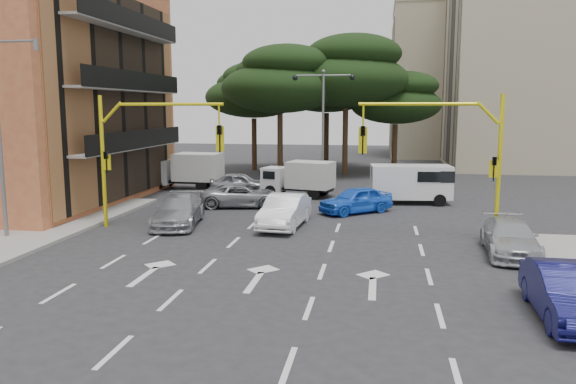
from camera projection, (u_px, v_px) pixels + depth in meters
name	position (u px, v px, depth m)	size (l,w,h in m)	color
ground	(282.00, 244.00, 22.59)	(120.00, 120.00, 0.00)	#28282B
median_strip	(322.00, 187.00, 38.19)	(1.40, 6.00, 0.15)	gray
apartment_beige_near	(568.00, 62.00, 49.19)	(20.20, 12.15, 18.70)	#B8AB8A
apartment_beige_far	(465.00, 81.00, 62.17)	(16.20, 12.15, 16.70)	#B8AB8A
pine_left_near	(281.00, 79.00, 43.50)	(9.15, 9.15, 10.23)	#382616
pine_center	(347.00, 71.00, 44.54)	(9.98, 9.98, 11.16)	#382616
pine_left_far	(254.00, 90.00, 47.99)	(8.32, 8.32, 9.30)	#382616
pine_right	(397.00, 98.00, 46.16)	(7.49, 7.49, 8.37)	#382616
pine_back	(328.00, 83.00, 49.84)	(9.15, 9.15, 10.23)	#382616
signal_mast_right	(454.00, 147.00, 22.85)	(5.79, 0.37, 6.00)	yellow
signal_mast_left	(139.00, 143.00, 25.04)	(5.79, 0.37, 6.00)	yellow
street_lamp_left	(3.00, 126.00, 22.72)	(2.08, 0.20, 8.00)	slate
street_lamp_center	(323.00, 108.00, 37.38)	(4.16, 0.36, 7.77)	slate
car_white_hatch	(285.00, 211.00, 25.77)	(1.58, 4.54, 1.49)	white
car_blue_compact	(356.00, 200.00, 29.22)	(1.62, 4.03, 1.37)	blue
car_silver_wagon	(179.00, 211.00, 26.14)	(1.94, 4.76, 1.38)	#9FA1A6
car_silver_cross_a	(243.00, 195.00, 30.98)	(2.12, 4.59, 1.28)	#95989D
car_silver_cross_b	(240.00, 183.00, 35.98)	(1.56, 3.87, 1.32)	gray
car_navy_parked	(567.00, 293.00, 14.54)	(1.51, 4.32, 1.42)	#0E0E47
car_silver_parked	(510.00, 238.00, 20.95)	(1.81, 4.45, 1.29)	#AEB1B6
van_white	(411.00, 184.00, 32.11)	(2.02, 4.47, 2.23)	white
box_truck_a	(186.00, 171.00, 37.51)	(2.09, 4.97, 2.45)	white
box_truck_b	(298.00, 179.00, 34.59)	(1.87, 4.45, 2.19)	white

